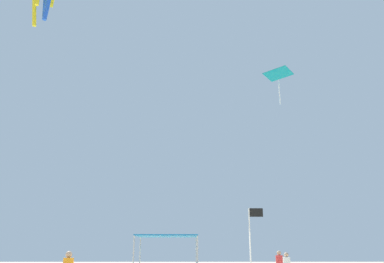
{
  "coord_description": "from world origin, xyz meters",
  "views": [
    {
      "loc": [
        -1.09,
        -16.36,
        1.6
      ],
      "look_at": [
        -0.86,
        6.95,
        8.4
      ],
      "focal_mm": 38.63,
      "sensor_mm": 36.0,
      "label": 1
    }
  ],
  "objects": [
    {
      "name": "kite_diamond_teal",
      "position": [
        8.36,
        23.41,
        19.36
      ],
      "size": [
        3.51,
        3.52,
        3.6
      ],
      "rotation": [
        0.0,
        0.0,
        4.13
      ],
      "color": "teal"
    },
    {
      "name": "banner_flag",
      "position": [
        1.5,
        0.91,
        2.03
      ],
      "size": [
        0.61,
        0.06,
        3.33
      ],
      "color": "silver",
      "rests_on": "ground"
    },
    {
      "name": "canopy_tent",
      "position": [
        -2.14,
        5.24,
        2.28
      ],
      "size": [
        3.08,
        2.76,
        2.41
      ],
      "color": "#B2B2B7",
      "rests_on": "ground"
    }
  ]
}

